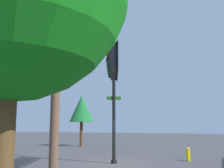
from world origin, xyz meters
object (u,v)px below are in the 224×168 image
(utility_pole, at_px, (56,77))
(tree_mid, at_px, (82,109))
(signal_pole_assembly, at_px, (113,72))
(fire_hydrant, at_px, (188,154))

(utility_pole, bearing_deg, tree_mid, -154.29)
(signal_pole_assembly, bearing_deg, tree_mid, -145.59)
(signal_pole_assembly, relative_size, fire_hydrant, 8.45)
(tree_mid, bearing_deg, signal_pole_assembly, 34.41)
(fire_hydrant, bearing_deg, signal_pole_assembly, -33.06)
(fire_hydrant, height_order, tree_mid, tree_mid)
(signal_pole_assembly, distance_m, tree_mid, 15.47)
(signal_pole_assembly, xyz_separation_m, tree_mid, (-12.73, -8.72, -1.08))
(signal_pole_assembly, xyz_separation_m, fire_hydrant, (-4.87, 3.17, -4.63))
(utility_pole, xyz_separation_m, fire_hydrant, (-10.40, 3.11, -3.48))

